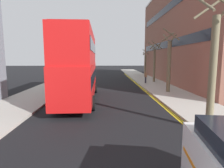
% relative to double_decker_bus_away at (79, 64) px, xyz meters
% --- Properties ---
extents(sidewalk_right, '(4.00, 80.00, 0.14)m').
position_rel_double_decker_bus_away_xyz_m(sidewalk_right, '(8.67, 1.79, -2.96)').
color(sidewalk_right, '#ADA89E').
rests_on(sidewalk_right, ground).
extents(sidewalk_left, '(4.00, 80.00, 0.14)m').
position_rel_double_decker_bus_away_xyz_m(sidewalk_left, '(-4.33, 1.79, -2.96)').
color(sidewalk_left, '#ADA89E').
rests_on(sidewalk_left, ground).
extents(kerb_line_outer, '(0.10, 56.00, 0.01)m').
position_rel_double_decker_bus_away_xyz_m(kerb_line_outer, '(6.57, -0.21, -3.03)').
color(kerb_line_outer, yellow).
rests_on(kerb_line_outer, ground).
extents(kerb_line_inner, '(0.10, 56.00, 0.01)m').
position_rel_double_decker_bus_away_xyz_m(kerb_line_inner, '(6.41, -0.21, -3.03)').
color(kerb_line_inner, yellow).
rests_on(kerb_line_inner, ground).
extents(double_decker_bus_away, '(3.05, 10.88, 5.64)m').
position_rel_double_decker_bus_away_xyz_m(double_decker_bus_away, '(0.00, 0.00, 0.00)').
color(double_decker_bus_away, red).
rests_on(double_decker_bus_away, ground).
extents(pedestrian_far, '(0.34, 0.22, 1.62)m').
position_rel_double_decker_bus_away_xyz_m(pedestrian_far, '(7.65, 9.66, -2.04)').
color(pedestrian_far, '#2D2D38').
rests_on(pedestrian_far, sidewalk_right).
extents(street_tree_near, '(1.90, 1.79, 5.74)m').
position_rel_double_decker_bus_away_xyz_m(street_tree_near, '(9.18, 11.15, -0.03)').
color(street_tree_near, '#6B6047').
rests_on(street_tree_near, sidewalk_right).
extents(street_tree_mid, '(1.59, 1.65, 6.20)m').
position_rel_double_decker_bus_away_xyz_m(street_tree_mid, '(8.55, 3.03, -0.07)').
color(street_tree_mid, '#6B6047').
rests_on(street_tree_mid, sidewalk_right).
extents(street_tree_far, '(1.64, 1.39, 5.14)m').
position_rel_double_decker_bus_away_xyz_m(street_tree_far, '(10.17, 22.13, -0.45)').
color(street_tree_far, '#6B6047').
rests_on(street_tree_far, sidewalk_right).
extents(street_tree_distant, '(1.76, 1.76, 6.40)m').
position_rel_double_decker_bus_away_xyz_m(street_tree_distant, '(7.31, -6.92, 0.15)').
color(street_tree_distant, '#6B6047').
rests_on(street_tree_distant, sidewalk_right).
extents(townhouse_terrace_right, '(10.08, 28.00, 14.28)m').
position_rel_double_decker_bus_away_xyz_m(townhouse_terrace_right, '(15.66, 11.78, 4.11)').
color(townhouse_terrace_right, brown).
rests_on(townhouse_terrace_right, ground).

